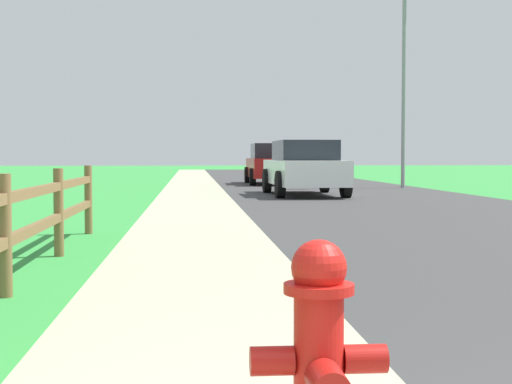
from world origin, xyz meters
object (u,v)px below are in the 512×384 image
fire_hydrant (319,357)px  parked_car_red (274,164)px  parked_suv_white (304,167)px  street_lamp (407,69)px

fire_hydrant → parked_car_red: (2.81, 27.55, 0.37)m
parked_suv_white → street_lamp: size_ratio=0.69×
parked_car_red → fire_hydrant: bearing=-95.8°
parked_suv_white → street_lamp: bearing=47.1°
fire_hydrant → street_lamp: size_ratio=0.12×
fire_hydrant → parked_suv_white: size_ratio=0.17×
parked_car_red → street_lamp: bearing=-43.0°
parked_suv_white → parked_car_red: parked_car_red is taller
fire_hydrant → street_lamp: 24.91m
parked_suv_white → fire_hydrant: bearing=-98.3°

